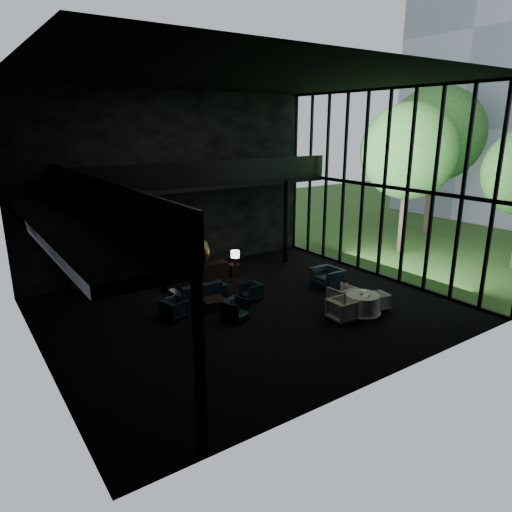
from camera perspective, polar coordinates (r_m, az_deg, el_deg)
floor at (r=16.91m, az=-0.79°, el=-6.66°), size 14.00×12.00×0.02m
ceiling at (r=15.66m, az=-0.91°, el=21.45°), size 14.00×12.00×0.02m
wall_back at (r=21.00m, az=-10.10°, el=8.91°), size 14.00×0.04×8.00m
wall_front at (r=11.40m, az=16.18°, el=2.58°), size 14.00×0.04×8.00m
wall_left at (r=13.32m, az=-26.81°, el=3.36°), size 0.04×12.00×8.00m
curtain_wall at (r=20.45m, az=15.75°, el=8.37°), size 0.20×12.00×8.00m
mezzanine_left at (r=13.48m, az=-22.62°, el=3.99°), size 2.00×12.00×0.25m
mezzanine_back at (r=20.55m, az=-6.35°, el=8.91°), size 12.00×2.00×0.25m
railing_left at (r=13.61m, az=-18.78°, el=7.06°), size 0.06×12.00×1.00m
railing_back at (r=19.62m, az=-4.99°, el=10.37°), size 12.00×0.06×1.00m
column_sw at (r=9.32m, az=-7.05°, el=-13.20°), size 0.24×0.24×4.00m
column_nw at (r=19.56m, az=-22.83°, el=1.40°), size 0.24×0.24×4.00m
column_ne at (r=22.13m, az=3.77°, el=4.23°), size 0.24×0.24×4.00m
tree_near at (r=24.74m, az=18.55°, el=12.27°), size 4.80×4.80×7.65m
tree_far at (r=29.93m, az=21.55°, el=13.97°), size 5.60×5.60×8.80m
console at (r=19.76m, az=-6.79°, el=-2.18°), size 2.39×0.54×0.76m
bronze_urn at (r=19.50m, az=-6.94°, el=0.62°), size 0.77×0.77×1.43m
side_table_left at (r=18.99m, az=-10.80°, el=-3.48°), size 0.48×0.48×0.53m
table_lamp_left at (r=18.88m, az=-11.08°, el=-1.26°), size 0.39×0.39×0.66m
side_table_right at (r=20.53m, az=-2.83°, el=-1.71°), size 0.48×0.48×0.53m
table_lamp_right at (r=20.19m, az=-2.62°, el=0.16°), size 0.39×0.39×0.65m
sofa at (r=17.97m, az=-7.19°, el=-3.82°), size 2.34×0.73×0.91m
lounge_armchair_west at (r=16.28m, az=-10.19°, el=-6.41°), size 0.86×0.90×0.76m
lounge_armchair_east at (r=17.71m, az=-0.60°, el=-4.42°), size 0.61×0.65×0.66m
lounge_armchair_south at (r=15.93m, az=-2.58°, el=-6.56°), size 1.02×0.99×0.81m
window_armchair at (r=19.34m, az=8.96°, el=-2.18°), size 0.85×1.26×1.08m
coffee_table at (r=17.02m, az=-5.30°, el=-5.92°), size 0.93×0.93×0.36m
dining_table at (r=16.79m, az=13.12°, el=-6.05°), size 1.35×1.35×0.75m
dining_chair_north at (r=17.29m, az=10.72°, el=-4.71°), size 1.00×0.95×0.96m
dining_chair_east at (r=17.38m, az=15.01°, el=-5.50°), size 0.64×0.67×0.61m
dining_chair_west at (r=16.10m, az=10.72°, el=-6.35°), size 0.89×0.95×0.94m
child at (r=17.32m, az=10.95°, el=-3.75°), size 0.28×0.28×0.60m
plate_a at (r=16.49m, az=13.39°, el=-4.89°), size 0.33×0.33×0.02m
plate_b at (r=16.98m, az=13.20°, el=-4.26°), size 0.32×0.32×0.02m
saucer at (r=16.80m, az=14.21°, el=-4.55°), size 0.15×0.15×0.01m
coffee_cup at (r=16.66m, az=14.15°, el=-4.58°), size 0.09×0.09×0.06m
cereal_bowl at (r=16.61m, az=13.04°, el=-4.58°), size 0.16×0.16×0.08m
cream_pot at (r=16.46m, az=13.90°, el=-4.86°), size 0.07×0.07×0.07m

